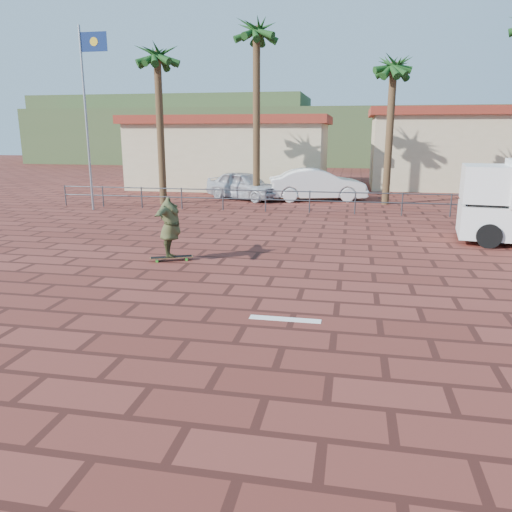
{
  "coord_description": "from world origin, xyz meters",
  "views": [
    {
      "loc": [
        1.88,
        -10.25,
        3.55
      ],
      "look_at": [
        -0.21,
        0.54,
        0.8
      ],
      "focal_mm": 35.0,
      "sensor_mm": 36.0,
      "label": 1
    }
  ],
  "objects": [
    {
      "name": "palm_left",
      "position": [
        -3.0,
        15.0,
        7.95
      ],
      "size": [
        2.4,
        2.4,
        9.45
      ],
      "color": "brown",
      "rests_on": "ground"
    },
    {
      "name": "skateboarder",
      "position": [
        -3.07,
        2.69,
        0.96
      ],
      "size": [
        0.81,
        2.13,
        1.69
      ],
      "primitive_type": "imported",
      "rotation": [
        0.0,
        0.0,
        1.69
      ],
      "color": "#3F4324",
      "rests_on": "longboard"
    },
    {
      "name": "hill_front",
      "position": [
        0.0,
        50.0,
        3.0
      ],
      "size": [
        70.0,
        18.0,
        6.0
      ],
      "primitive_type": "cube",
      "color": "#384C28",
      "rests_on": "ground"
    },
    {
      "name": "longboard",
      "position": [
        -3.07,
        2.69,
        0.1
      ],
      "size": [
        1.19,
        0.72,
        0.12
      ],
      "rotation": [
        0.0,
        0.0,
        0.41
      ],
      "color": "olive",
      "rests_on": "ground"
    },
    {
      "name": "guardrail",
      "position": [
        0.0,
        12.0,
        0.68
      ],
      "size": [
        24.06,
        0.06,
        1.0
      ],
      "color": "#47494F",
      "rests_on": "ground"
    },
    {
      "name": "building_east",
      "position": [
        8.0,
        24.0,
        2.54
      ],
      "size": [
        10.6,
        6.6,
        5.0
      ],
      "color": "beige",
      "rests_on": "ground"
    },
    {
      "name": "flagpole",
      "position": [
        -9.87,
        11.0,
        4.64
      ],
      "size": [
        1.3,
        0.1,
        8.0
      ],
      "color": "gray",
      "rests_on": "ground"
    },
    {
      "name": "car_silver",
      "position": [
        -3.88,
        16.0,
        0.75
      ],
      "size": [
        4.72,
        3.62,
        1.5
      ],
      "primitive_type": "imported",
      "rotation": [
        0.0,
        0.0,
        1.09
      ],
      "color": "#B6B8BE",
      "rests_on": "ground"
    },
    {
      "name": "hill_back",
      "position": [
        -22.0,
        56.0,
        4.0
      ],
      "size": [
        35.0,
        14.0,
        8.0
      ],
      "primitive_type": "cube",
      "color": "#384C28",
      "rests_on": "ground"
    },
    {
      "name": "paint_stripe",
      "position": [
        0.7,
        -1.2,
        0.0
      ],
      "size": [
        1.4,
        0.22,
        0.01
      ],
      "primitive_type": "cube",
      "color": "white",
      "rests_on": "ground"
    },
    {
      "name": "car_white",
      "position": [
        0.03,
        16.26,
        0.83
      ],
      "size": [
        5.33,
        2.87,
        1.67
      ],
      "primitive_type": "imported",
      "rotation": [
        0.0,
        0.0,
        1.8
      ],
      "color": "white",
      "rests_on": "ground"
    },
    {
      "name": "palm_far_left",
      "position": [
        -7.5,
        13.5,
        6.83
      ],
      "size": [
        2.4,
        2.4,
        8.25
      ],
      "color": "brown",
      "rests_on": "ground"
    },
    {
      "name": "ground",
      "position": [
        0.0,
        0.0,
        0.0
      ],
      "size": [
        120.0,
        120.0,
        0.0
      ],
      "primitive_type": "plane",
      "color": "maroon",
      "rests_on": "ground"
    },
    {
      "name": "building_west",
      "position": [
        -6.0,
        22.0,
        2.28
      ],
      "size": [
        12.6,
        7.6,
        4.5
      ],
      "color": "beige",
      "rests_on": "ground"
    },
    {
      "name": "palm_center",
      "position": [
        3.5,
        15.5,
        6.36
      ],
      "size": [
        2.4,
        2.4,
        7.75
      ],
      "color": "brown",
      "rests_on": "ground"
    }
  ]
}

